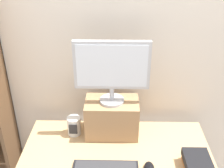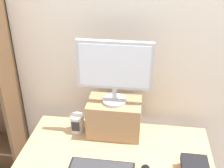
% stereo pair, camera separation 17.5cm
% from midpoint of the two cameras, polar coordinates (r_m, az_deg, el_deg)
% --- Properties ---
extents(back_wall, '(7.00, 0.08, 2.60)m').
position_cam_midpoint_polar(back_wall, '(2.10, 4.94, 6.17)').
color(back_wall, beige).
rests_on(back_wall, ground_plane).
extents(desk, '(1.29, 0.71, 0.77)m').
position_cam_midpoint_polar(desk, '(2.02, 3.34, -15.69)').
color(desk, tan).
rests_on(desk, ground_plane).
extents(riser_box, '(0.38, 0.24, 0.27)m').
position_cam_midpoint_polar(riser_box, '(2.05, 2.97, -6.87)').
color(riser_box, '#A87F56').
rests_on(riser_box, desk).
extents(computer_monitor, '(0.50, 0.17, 0.45)m').
position_cam_midpoint_polar(computer_monitor, '(1.85, 3.26, 3.05)').
color(computer_monitor, '#B7B7BA').
rests_on(computer_monitor, riser_box).
extents(keyboard, '(0.41, 0.14, 0.02)m').
position_cam_midpoint_polar(keyboard, '(1.83, 0.73, -16.86)').
color(keyboard, black).
rests_on(keyboard, desk).
extents(desk_speaker, '(0.10, 0.10, 0.14)m').
position_cam_midpoint_polar(desk_speaker, '(2.10, -4.72, -8.04)').
color(desk_speaker, silver).
rests_on(desk_speaker, desk).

